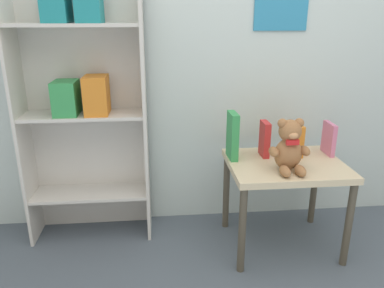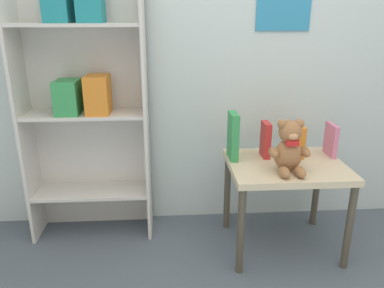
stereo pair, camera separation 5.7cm
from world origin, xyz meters
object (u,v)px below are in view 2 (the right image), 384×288
Objects in this scene: book_standing_red at (266,140)px; book_standing_pink at (331,140)px; display_table at (286,175)px; bookshelf_side at (85,93)px; teddy_bear at (289,148)px; book_standing_orange at (299,141)px; book_standing_green at (233,136)px.

book_standing_red is 1.09× the size of book_standing_pink.
book_standing_red reaches higher than book_standing_pink.
display_table is at bearing -157.72° from book_standing_pink.
teddy_bear is at bearing -19.17° from bookshelf_side.
book_standing_red is 0.19m from book_standing_orange.
bookshelf_side is 8.17× the size of book_standing_pink.
book_standing_red reaches higher than book_standing_orange.
bookshelf_side is at bearing 160.83° from teddy_bear.
book_standing_orange is at bearing -7.90° from bookshelf_side.
book_standing_orange is at bearing -0.97° from book_standing_green.
book_standing_red is (0.19, 0.02, -0.03)m from book_standing_green.
bookshelf_side is 1.23m from display_table.
book_standing_orange is (0.10, 0.10, 0.17)m from display_table.
teddy_bear is at bearing -121.87° from book_standing_orange.
book_standing_green is at bearing 161.34° from display_table.
teddy_bear is at bearing -73.63° from book_standing_red.
book_standing_red is at bearing -179.26° from book_standing_pink.
bookshelf_side is 1.26m from book_standing_orange.
book_standing_orange is at bearing 46.86° from display_table.
display_table is at bearing -134.18° from book_standing_orange.
book_standing_green reaches higher than book_standing_orange.
display_table is at bearing -50.08° from book_standing_red.
book_standing_green is (-0.29, 0.10, 0.21)m from display_table.
book_standing_pink is at bearing -0.37° from book_standing_green.
book_standing_pink is (0.19, 0.01, 0.00)m from book_standing_orange.
bookshelf_side is 2.41× the size of display_table.
book_standing_green is at bearing -177.43° from book_standing_pink.
bookshelf_side reaches higher than display_table.
teddy_bear is (-0.03, -0.11, 0.20)m from display_table.
bookshelf_side is 8.29× the size of book_standing_orange.
bookshelf_side is at bearing 171.07° from book_standing_orange.
book_standing_orange is 0.19m from book_standing_pink.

